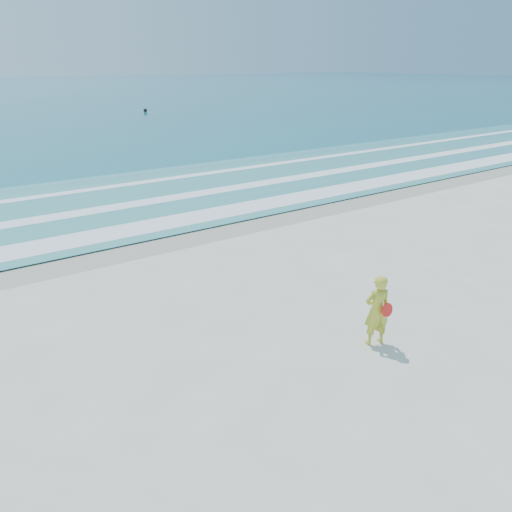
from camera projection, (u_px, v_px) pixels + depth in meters
ground at (392, 374)px, 8.83m from camera, size 400.00×400.00×0.00m
wet_sand at (167, 238)px, 15.66m from camera, size 400.00×2.40×0.00m
shallow at (110, 202)px, 19.44m from camera, size 400.00×10.00×0.01m
foam_near at (150, 226)px, 16.63m from camera, size 400.00×1.40×0.01m
foam_mid at (118, 207)px, 18.83m from camera, size 400.00×0.90×0.01m
foam_far at (90, 190)px, 21.34m from camera, size 400.00×0.60×0.01m
buoy at (145, 110)px, 54.33m from camera, size 0.40×0.40×0.40m
woman at (377, 310)px, 9.53m from camera, size 0.60×0.48×1.44m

